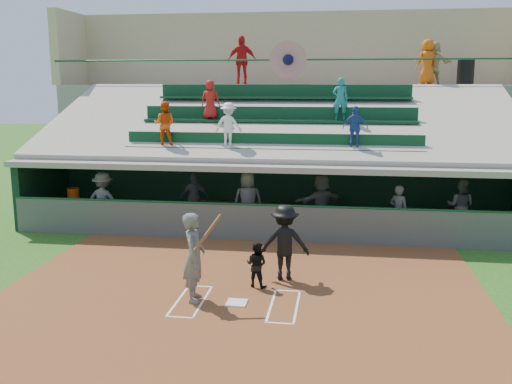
# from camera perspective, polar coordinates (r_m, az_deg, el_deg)

# --- Properties ---
(ground) EXTENTS (100.00, 100.00, 0.00)m
(ground) POSITION_cam_1_polar(r_m,az_deg,el_deg) (12.55, -1.93, -11.15)
(ground) COLOR #245718
(ground) RESTS_ON ground
(dirt_slab) EXTENTS (11.00, 9.00, 0.02)m
(dirt_slab) POSITION_cam_1_polar(r_m,az_deg,el_deg) (13.00, -1.54, -10.29)
(dirt_slab) COLOR brown
(dirt_slab) RESTS_ON ground
(home_plate) EXTENTS (0.43, 0.43, 0.03)m
(home_plate) POSITION_cam_1_polar(r_m,az_deg,el_deg) (12.53, -1.94, -11.00)
(home_plate) COLOR white
(home_plate) RESTS_ON dirt_slab
(batters_box_chalk) EXTENTS (2.65, 1.85, 0.01)m
(batters_box_chalk) POSITION_cam_1_polar(r_m,az_deg,el_deg) (12.54, -1.94, -11.05)
(batters_box_chalk) COLOR silver
(batters_box_chalk) RESTS_ON dirt_slab
(dugout_floor) EXTENTS (16.00, 3.50, 0.04)m
(dugout_floor) POSITION_cam_1_polar(r_m,az_deg,el_deg) (18.90, 1.67, -3.46)
(dugout_floor) COLOR gray
(dugout_floor) RESTS_ON ground
(concourse_slab) EXTENTS (20.00, 3.00, 4.60)m
(concourse_slab) POSITION_cam_1_polar(r_m,az_deg,el_deg) (25.14, 3.47, 5.40)
(concourse_slab) COLOR gray
(concourse_slab) RESTS_ON ground
(grandstand) EXTENTS (20.40, 10.40, 7.80)m
(grandstand) POSITION_cam_1_polar(r_m,az_deg,el_deg) (22.18, 2.79, 4.57)
(grandstand) COLOR #515651
(grandstand) RESTS_ON ground
(batter_at_plate) EXTENTS (0.90, 0.80, 1.96)m
(batter_at_plate) POSITION_cam_1_polar(r_m,az_deg,el_deg) (12.46, -6.20, -6.46)
(batter_at_plate) COLOR #535551
(batter_at_plate) RESTS_ON dirt_slab
(catcher) EXTENTS (0.61, 0.53, 1.07)m
(catcher) POSITION_cam_1_polar(r_m,az_deg,el_deg) (13.33, 0.04, -7.26)
(catcher) COLOR black
(catcher) RESTS_ON dirt_slab
(home_umpire) EXTENTS (1.25, 0.80, 1.83)m
(home_umpire) POSITION_cam_1_polar(r_m,az_deg,el_deg) (13.75, 2.87, -5.04)
(home_umpire) COLOR black
(home_umpire) RESTS_ON dirt_slab
(dugout_bench) EXTENTS (14.95, 3.91, 0.46)m
(dugout_bench) POSITION_cam_1_polar(r_m,az_deg,el_deg) (19.95, 2.47, -1.96)
(dugout_bench) COLOR brown
(dugout_bench) RESTS_ON dugout_floor
(white_table) EXTENTS (0.87, 0.66, 0.76)m
(white_table) POSITION_cam_1_polar(r_m,az_deg,el_deg) (20.32, -17.89, -1.80)
(white_table) COLOR white
(white_table) RESTS_ON dugout_floor
(water_cooler) EXTENTS (0.40, 0.40, 0.40)m
(water_cooler) POSITION_cam_1_polar(r_m,az_deg,el_deg) (20.19, -17.80, -0.19)
(water_cooler) COLOR #D74E0C
(water_cooler) RESTS_ON white_table
(dugout_player_a) EXTENTS (1.19, 0.70, 1.83)m
(dugout_player_a) POSITION_cam_1_polar(r_m,az_deg,el_deg) (19.09, -15.03, -0.81)
(dugout_player_a) COLOR #5B5E58
(dugout_player_a) RESTS_ON dugout_floor
(dugout_player_b) EXTENTS (1.02, 0.57, 1.64)m
(dugout_player_b) POSITION_cam_1_polar(r_m,az_deg,el_deg) (19.53, -6.17, -0.52)
(dugout_player_b) COLOR #5E605B
(dugout_player_b) RESTS_ON dugout_floor
(dugout_player_c) EXTENTS (1.04, 0.80, 1.90)m
(dugout_player_c) POSITION_cam_1_polar(r_m,az_deg,el_deg) (18.14, -0.82, -0.92)
(dugout_player_c) COLOR #565954
(dugout_player_c) RESTS_ON dugout_floor
(dugout_player_d) EXTENTS (1.71, 1.35, 1.81)m
(dugout_player_d) POSITION_cam_1_polar(r_m,az_deg,el_deg) (18.33, 6.53, -1.00)
(dugout_player_d) COLOR #5D5F5A
(dugout_player_d) RESTS_ON dugout_floor
(dugout_player_e) EXTENTS (0.71, 0.65, 1.62)m
(dugout_player_e) POSITION_cam_1_polar(r_m,az_deg,el_deg) (17.87, 14.06, -1.89)
(dugout_player_e) COLOR #5B5D58
(dugout_player_e) RESTS_ON dugout_floor
(dugout_player_f) EXTENTS (1.01, 0.90, 1.72)m
(dugout_player_f) POSITION_cam_1_polar(r_m,az_deg,el_deg) (18.95, 19.76, -1.33)
(dugout_player_f) COLOR #60625C
(dugout_player_f) RESTS_ON dugout_floor
(trash_bin) EXTENTS (0.67, 0.67, 1.00)m
(trash_bin) POSITION_cam_1_polar(r_m,az_deg,el_deg) (25.29, 20.22, 11.15)
(trash_bin) COLOR black
(trash_bin) RESTS_ON concourse_slab
(concourse_staff_a) EXTENTS (1.27, 0.79, 2.01)m
(concourse_staff_a) POSITION_cam_1_polar(r_m,az_deg,el_deg) (24.34, -1.40, 13.02)
(concourse_staff_a) COLOR red
(concourse_staff_a) RESTS_ON concourse_slab
(concourse_staff_b) EXTENTS (1.03, 0.87, 1.79)m
(concourse_staff_b) POSITION_cam_1_polar(r_m,az_deg,el_deg) (24.08, 16.74, 12.34)
(concourse_staff_b) COLOR #CE540C
(concourse_staff_b) RESTS_ON concourse_slab
(concourse_staff_c) EXTENTS (1.67, 0.86, 1.72)m
(concourse_staff_c) POSITION_cam_1_polar(r_m,az_deg,el_deg) (24.52, 17.34, 12.19)
(concourse_staff_c) COLOR tan
(concourse_staff_c) RESTS_ON concourse_slab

